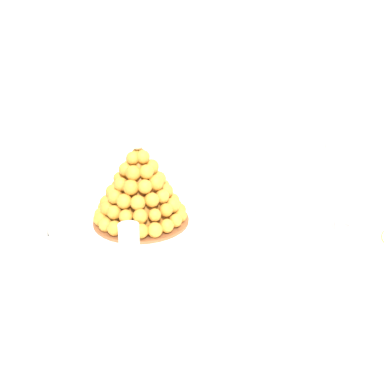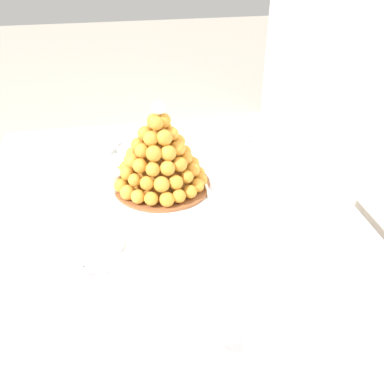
{
  "view_description": "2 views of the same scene",
  "coord_description": "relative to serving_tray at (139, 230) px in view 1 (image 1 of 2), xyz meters",
  "views": [
    {
      "loc": [
        0.09,
        -1.21,
        1.35
      ],
      "look_at": [
        -0.08,
        -0.0,
        0.84
      ],
      "focal_mm": 45.49,
      "sensor_mm": 36.0,
      "label": 1
    },
    {
      "loc": [
        0.86,
        -0.11,
        1.41
      ],
      "look_at": [
        0.0,
        0.04,
        0.85
      ],
      "focal_mm": 42.45,
      "sensor_mm": 36.0,
      "label": 2
    }
  ],
  "objects": [
    {
      "name": "wine_glass",
      "position": [
        -0.09,
        0.32,
        0.1
      ],
      "size": [
        0.06,
        0.06,
        0.15
      ],
      "color": "silver",
      "rests_on": "buffet_table"
    },
    {
      "name": "macaron_goblet",
      "position": [
        0.55,
        0.08,
        0.15
      ],
      "size": [
        0.13,
        0.13,
        0.26
      ],
      "color": "white",
      "rests_on": "buffet_table"
    },
    {
      "name": "backdrop_wall",
      "position": [
        0.22,
        1.14,
        0.52
      ],
      "size": [
        4.8,
        0.1,
        2.5
      ],
      "primitive_type": "cube",
      "color": "silver",
      "rests_on": "ground_plane"
    },
    {
      "name": "dessert_cup_centre",
      "position": [
        0.24,
        -0.1,
        0.02
      ],
      "size": [
        0.06,
        0.06,
        0.05
      ],
      "color": "silver",
      "rests_on": "serving_tray"
    },
    {
      "name": "dessert_cup_mid_left",
      "position": [
        -0.0,
        -0.09,
        0.03
      ],
      "size": [
        0.06,
        0.06,
        0.06
      ],
      "color": "silver",
      "rests_on": "serving_tray"
    },
    {
      "name": "serving_tray",
      "position": [
        0.0,
        0.0,
        0.0
      ],
      "size": [
        0.65,
        0.34,
        0.02
      ],
      "color": "white",
      "rests_on": "buffet_table"
    },
    {
      "name": "dessert_cup_left",
      "position": [
        -0.24,
        -0.11,
        0.03
      ],
      "size": [
        0.05,
        0.05,
        0.05
      ],
      "color": "silver",
      "rests_on": "serving_tray"
    },
    {
      "name": "croquembouche",
      "position": [
        -0.0,
        0.04,
        0.1
      ],
      "size": [
        0.27,
        0.27,
        0.25
      ],
      "color": "brown",
      "rests_on": "serving_tray"
    },
    {
      "name": "buffet_table",
      "position": [
        0.22,
        0.05,
        -0.11
      ],
      "size": [
        1.39,
        0.99,
        0.73
      ],
      "color": "brown",
      "rests_on": "ground_plane"
    },
    {
      "name": "creme_brulee_ramekin",
      "position": [
        -0.23,
        -0.02,
        0.01
      ],
      "size": [
        0.09,
        0.09,
        0.02
      ],
      "color": "white",
      "rests_on": "serving_tray"
    }
  ]
}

